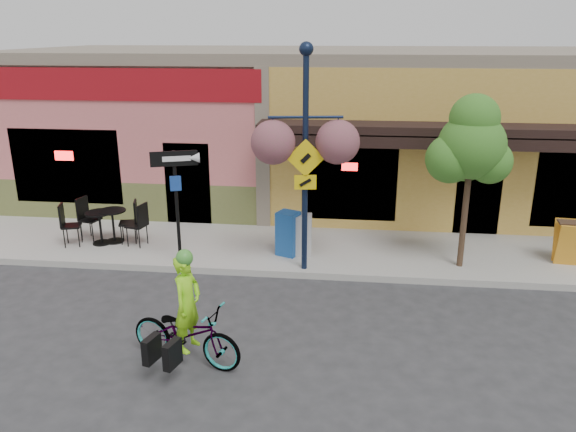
% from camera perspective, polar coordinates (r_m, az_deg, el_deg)
% --- Properties ---
extents(ground, '(90.00, 90.00, 0.00)m').
position_cam_1_polar(ground, '(11.61, -0.15, -7.35)').
color(ground, '#2D2D30').
rests_on(ground, ground).
extents(sidewalk, '(24.00, 3.00, 0.15)m').
position_cam_1_polar(sidewalk, '(13.41, 0.84, -3.39)').
color(sidewalk, '#9E9B93').
rests_on(sidewalk, ground).
extents(curb, '(24.00, 0.12, 0.15)m').
position_cam_1_polar(curb, '(12.08, 0.15, -5.91)').
color(curb, '#A8A59E').
rests_on(curb, ground).
extents(building, '(18.20, 8.20, 4.50)m').
position_cam_1_polar(building, '(18.15, 2.60, 9.47)').
color(building, '#C96364').
rests_on(building, ground).
extents(bicycle, '(2.03, 1.17, 1.01)m').
position_cam_1_polar(bicycle, '(9.15, -10.32, -11.65)').
color(bicycle, maroon).
rests_on(bicycle, ground).
extents(cyclist_rider, '(0.52, 0.65, 1.56)m').
position_cam_1_polar(cyclist_rider, '(9.00, -10.11, -10.15)').
color(cyclist_rider, '#92EF19').
rests_on(cyclist_rider, ground).
extents(lamp_post, '(1.57, 0.80, 4.70)m').
position_cam_1_polar(lamp_post, '(11.45, 1.76, 5.54)').
color(lamp_post, '#101B33').
rests_on(lamp_post, sidewalk).
extents(one_way_sign, '(0.99, 0.52, 2.54)m').
position_cam_1_polar(one_way_sign, '(12.18, -11.19, 0.70)').
color(one_way_sign, black).
rests_on(one_way_sign, sidewalk).
extents(cafe_set_left, '(1.91, 1.31, 1.04)m').
position_cam_1_polar(cafe_set_left, '(14.10, -18.56, -0.69)').
color(cafe_set_left, black).
rests_on(cafe_set_left, sidewalk).
extents(cafe_set_right, '(1.91, 1.25, 1.05)m').
position_cam_1_polar(cafe_set_right, '(14.12, -17.37, -0.51)').
color(cafe_set_right, black).
rests_on(cafe_set_right, sidewalk).
extents(newspaper_box_blue, '(0.58, 0.55, 1.02)m').
position_cam_1_polar(newspaper_box_blue, '(12.73, 0.01, -1.78)').
color(newspaper_box_blue, '#184A94').
rests_on(newspaper_box_blue, sidewalk).
extents(newspaper_box_grey, '(0.45, 0.41, 0.94)m').
position_cam_1_polar(newspaper_box_grey, '(12.77, 1.42, -1.91)').
color(newspaper_box_grey, '#B3B3B3').
rests_on(newspaper_box_grey, sidewalk).
extents(street_tree, '(1.87, 1.87, 3.75)m').
position_cam_1_polar(street_tree, '(12.28, 17.81, 3.25)').
color(street_tree, '#3D7A26').
rests_on(street_tree, sidewalk).
extents(sandwich_board, '(0.62, 0.48, 0.97)m').
position_cam_1_polar(sandwich_board, '(13.54, 26.86, -2.69)').
color(sandwich_board, orange).
rests_on(sandwich_board, sidewalk).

